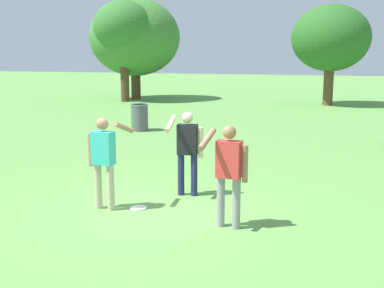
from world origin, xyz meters
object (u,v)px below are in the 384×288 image
Objects in this scene: person_bystander at (187,147)px; tree_tall_left at (135,38)px; trash_can_further_along at (139,117)px; frisbee at (138,208)px; trash_can_beside_table at (140,118)px; tree_far_right at (331,38)px; tree_broad_center at (124,27)px; person_catcher at (104,156)px; person_thrower at (229,169)px.

tree_tall_left is at bearing 118.27° from person_bystander.
frisbee is at bearing -64.92° from trash_can_further_along.
trash_can_beside_table is at bearing 114.79° from frisbee.
tree_tall_left reaches higher than person_bystander.
tree_far_right is at bearing 62.98° from trash_can_beside_table.
person_bystander is 1.71× the size of trash_can_beside_table.
tree_tall_left is 1.05× the size of tree_broad_center.
trash_can_further_along is at bearing 111.39° from person_catcher.
tree_tall_left is at bearing 115.64° from frisbee.
person_thrower reaches higher than frisbee.
tree_broad_center reaches higher than person_catcher.
frisbee is 0.31× the size of trash_can_beside_table.
person_thrower is 1.00× the size of person_bystander.
tree_far_right is (5.88, 11.52, 3.09)m from trash_can_beside_table.
person_bystander is 0.31× the size of tree_far_right.
tree_broad_center is (-5.45, 9.68, 3.79)m from trash_can_further_along.
tree_far_right reaches higher than frisbee.
tree_broad_center is at bearing 119.55° from trash_can_beside_table.
person_thrower and person_catcher have the same top height.
tree_broad_center is at bearing -88.08° from tree_tall_left.
person_bystander is 18.83m from tree_far_right.
tree_far_right is (11.49, 0.13, -0.18)m from tree_tall_left.
person_catcher is at bearing -64.21° from tree_broad_center.
person_bystander reaches higher than trash_can_beside_table.
person_thrower is 10.15m from trash_can_beside_table.
person_catcher reaches higher than trash_can_beside_table.
trash_can_further_along is (-3.31, 8.45, -0.48)m from person_catcher.
trash_can_further_along is 11.73m from tree_broad_center.
person_thrower is 2.03m from frisbee.
person_catcher is at bearing -68.61° from trash_can_further_along.
person_bystander is 19.82m from tree_broad_center.
tree_far_right reaches higher than trash_can_beside_table.
person_catcher is 1.71× the size of trash_can_further_along.
tree_far_right is at bearing 88.94° from person_thrower.
frisbee is 0.31× the size of trash_can_further_along.
tree_far_right is (0.37, 20.04, 2.62)m from person_thrower.
tree_tall_left is at bearing 114.09° from person_catcher.
tree_far_right is (2.68, 19.84, 2.62)m from person_catcher.
tree_broad_center is at bearing 121.13° from person_thrower.
trash_can_further_along reaches higher than frisbee.
tree_far_right is at bearing 82.32° from person_catcher.
tree_tall_left reaches higher than trash_can_beside_table.
trash_can_beside_table is (-3.20, 8.32, -0.48)m from person_catcher.
frisbee is 20.66m from tree_broad_center.
trash_can_beside_table is at bearing 121.39° from person_bystander.
person_thrower is 20.22m from tree_far_right.
person_catcher is (-2.31, 0.20, 0.00)m from person_thrower.
person_bystander is at bearing 62.72° from frisbee.
person_catcher is at bearing -68.96° from trash_can_beside_table.
person_bystander is at bearing -58.61° from trash_can_beside_table.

